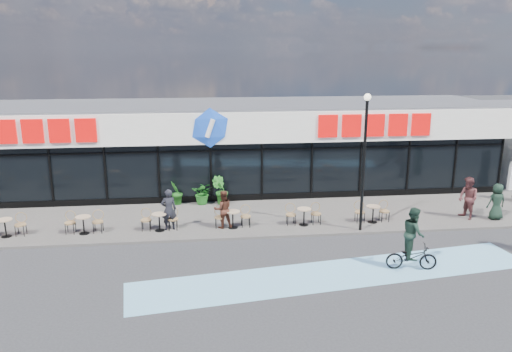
# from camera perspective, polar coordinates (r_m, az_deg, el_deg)

# --- Properties ---
(ground) EXTENTS (120.00, 120.00, 0.00)m
(ground) POSITION_cam_1_polar(r_m,az_deg,el_deg) (18.25, -4.51, -9.73)
(ground) COLOR #28282B
(ground) RESTS_ON ground
(sidewalk) EXTENTS (44.00, 5.00, 0.10)m
(sidewalk) POSITION_cam_1_polar(r_m,az_deg,el_deg) (22.41, -4.93, -4.91)
(sidewalk) COLOR #534F4A
(sidewalk) RESTS_ON ground
(bike_lane) EXTENTS (14.17, 4.13, 0.01)m
(bike_lane) POSITION_cam_1_polar(r_m,az_deg,el_deg) (17.46, 9.17, -11.02)
(bike_lane) COLOR #6EACCF
(bike_lane) RESTS_ON ground
(building) EXTENTS (30.60, 6.57, 4.75)m
(building) POSITION_cam_1_polar(r_m,az_deg,el_deg) (27.07, -5.36, 3.48)
(building) COLOR black
(building) RESTS_ON ground
(lamp_post) EXTENTS (0.28, 0.28, 5.63)m
(lamp_post) POSITION_cam_1_polar(r_m,az_deg,el_deg) (20.44, 12.29, 2.70)
(lamp_post) COLOR black
(lamp_post) RESTS_ON sidewalk
(bistro_set_1) EXTENTS (1.54, 0.62, 0.90)m
(bistro_set_1) POSITION_cam_1_polar(r_m,az_deg,el_deg) (22.47, -26.68, -5.04)
(bistro_set_1) COLOR tan
(bistro_set_1) RESTS_ON sidewalk
(bistro_set_2) EXTENTS (1.54, 0.62, 0.90)m
(bistro_set_2) POSITION_cam_1_polar(r_m,az_deg,el_deg) (21.59, -19.07, -5.02)
(bistro_set_2) COLOR tan
(bistro_set_2) RESTS_ON sidewalk
(bistro_set_3) EXTENTS (1.54, 0.62, 0.90)m
(bistro_set_3) POSITION_cam_1_polar(r_m,az_deg,el_deg) (21.12, -10.97, -4.90)
(bistro_set_3) COLOR tan
(bistro_set_3) RESTS_ON sidewalk
(bistro_set_4) EXTENTS (1.54, 0.62, 0.90)m
(bistro_set_4) POSITION_cam_1_polar(r_m,az_deg,el_deg) (21.08, -2.69, -4.68)
(bistro_set_4) COLOR tan
(bistro_set_4) RESTS_ON sidewalk
(bistro_set_5) EXTENTS (1.54, 0.62, 0.90)m
(bistro_set_5) POSITION_cam_1_polar(r_m,az_deg,el_deg) (21.47, 5.46, -4.37)
(bistro_set_5) COLOR tan
(bistro_set_5) RESTS_ON sidewalk
(bistro_set_6) EXTENTS (1.54, 0.62, 0.90)m
(bistro_set_6) POSITION_cam_1_polar(r_m,az_deg,el_deg) (22.28, 13.15, -3.99)
(bistro_set_6) COLOR tan
(bistro_set_6) RESTS_ON sidewalk
(potted_plant_left) EXTENTS (0.69, 0.78, 1.20)m
(potted_plant_left) POSITION_cam_1_polar(r_m,az_deg,el_deg) (24.28, -9.07, -1.90)
(potted_plant_left) COLOR #1F5E1B
(potted_plant_left) RESTS_ON sidewalk
(potted_plant_mid) EXTENTS (1.12, 1.02, 1.10)m
(potted_plant_mid) POSITION_cam_1_polar(r_m,az_deg,el_deg) (24.24, -6.10, -1.95)
(potted_plant_mid) COLOR #1E661D
(potted_plant_mid) RESTS_ON sidewalk
(potted_plant_right) EXTENTS (0.86, 0.74, 1.37)m
(potted_plant_right) POSITION_cam_1_polar(r_m,az_deg,el_deg) (24.12, -4.10, -1.65)
(potted_plant_right) COLOR #1E5C1A
(potted_plant_right) RESTS_ON sidewalk
(patron_left) EXTENTS (0.70, 0.52, 1.74)m
(patron_left) POSITION_cam_1_polar(r_m,az_deg,el_deg) (20.98, -9.94, -3.79)
(patron_left) COLOR black
(patron_left) RESTS_ON sidewalk
(patron_right) EXTENTS (0.87, 0.72, 1.62)m
(patron_right) POSITION_cam_1_polar(r_m,az_deg,el_deg) (20.94, -3.79, -3.81)
(patron_right) COLOR #432218
(patron_right) RESTS_ON sidewalk
(pedestrian_a) EXTENTS (0.89, 1.05, 1.88)m
(pedestrian_a) POSITION_cam_1_polar(r_m,az_deg,el_deg) (23.84, 23.08, -2.36)
(pedestrian_a) COLOR #542B2B
(pedestrian_a) RESTS_ON sidewalk
(pedestrian_c) EXTENTS (0.82, 0.55, 1.63)m
(pedestrian_c) POSITION_cam_1_polar(r_m,az_deg,el_deg) (24.31, 25.81, -2.65)
(pedestrian_c) COLOR black
(pedestrian_c) RESTS_ON sidewalk
(cyclist_a) EXTENTS (1.81, 0.97, 2.24)m
(cyclist_a) POSITION_cam_1_polar(r_m,az_deg,el_deg) (18.06, 17.44, -7.46)
(cyclist_a) COLOR black
(cyclist_a) RESTS_ON ground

